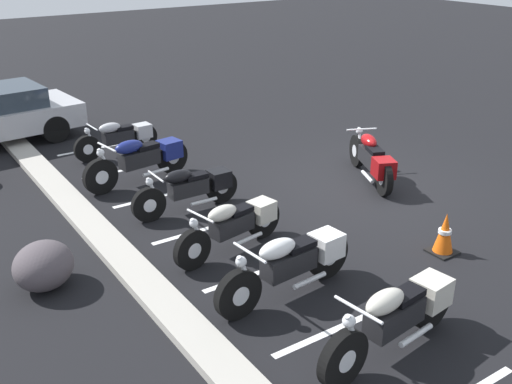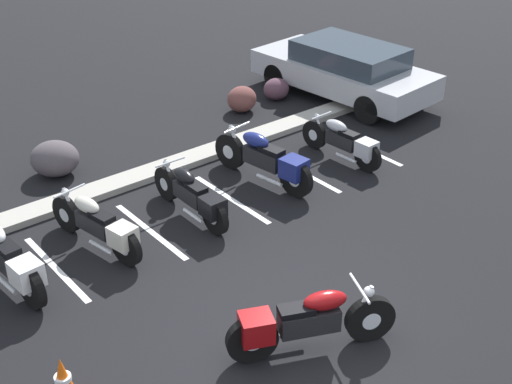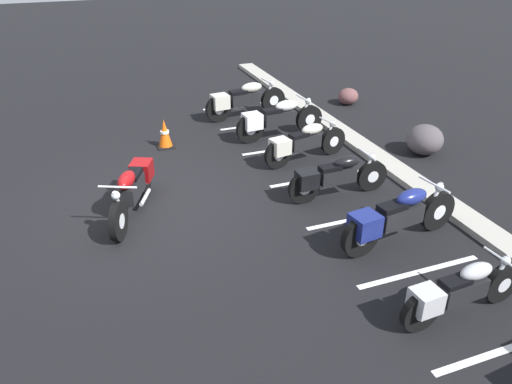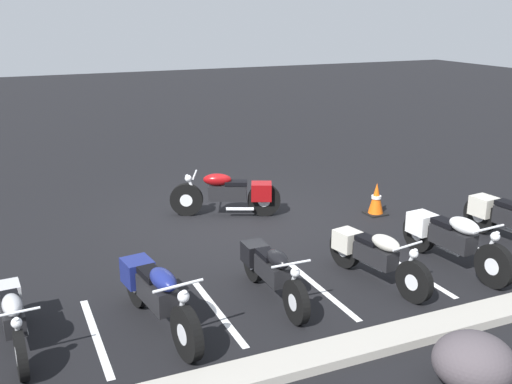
# 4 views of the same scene
# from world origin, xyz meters

# --- Properties ---
(ground) EXTENTS (60.00, 60.00, 0.00)m
(ground) POSITION_xyz_m (0.00, 0.00, 0.00)
(ground) COLOR black
(motorcycle_maroon_featured) EXTENTS (2.08, 1.09, 0.88)m
(motorcycle_maroon_featured) POSITION_xyz_m (0.01, -0.28, 0.47)
(motorcycle_maroon_featured) COLOR black
(motorcycle_maroon_featured) RESTS_ON ground
(parked_bike_0) EXTENTS (0.69, 2.30, 0.91)m
(parked_bike_0) POSITION_xyz_m (-3.98, 3.17, 0.48)
(parked_bike_0) COLOR black
(parked_bike_0) RESTS_ON ground
(parked_bike_1) EXTENTS (0.64, 2.28, 0.90)m
(parked_bike_1) POSITION_xyz_m (-2.33, 3.44, 0.48)
(parked_bike_1) COLOR black
(parked_bike_1) RESTS_ON ground
(parked_bike_2) EXTENTS (0.71, 2.06, 0.82)m
(parked_bike_2) POSITION_xyz_m (-0.86, 3.43, 0.43)
(parked_bike_2) COLOR black
(parked_bike_2) RESTS_ON ground
(parked_bike_3) EXTENTS (0.57, 2.04, 0.80)m
(parked_bike_3) POSITION_xyz_m (0.80, 3.30, 0.43)
(parked_bike_3) COLOR black
(parked_bike_3) RESTS_ON ground
(parked_bike_4) EXTENTS (0.73, 2.29, 0.91)m
(parked_bike_4) POSITION_xyz_m (2.52, 3.45, 0.48)
(parked_bike_4) COLOR black
(parked_bike_4) RESTS_ON ground
(parked_bike_5) EXTENTS (0.55, 1.95, 0.77)m
(parked_bike_5) POSITION_xyz_m (4.26, 3.21, 0.41)
(parked_bike_5) COLOR black
(parked_bike_5) RESTS_ON ground
(concrete_curb) EXTENTS (18.00, 0.50, 0.12)m
(concrete_curb) POSITION_xyz_m (0.00, 5.04, 0.06)
(concrete_curb) COLOR #A8A399
(concrete_curb) RESTS_ON ground
(landscape_rock_1) EXTENTS (1.20, 1.19, 0.66)m
(landscape_rock_1) POSITION_xyz_m (-0.30, 6.18, 0.33)
(landscape_rock_1) COLOR #4B4449
(landscape_rock_1) RESTS_ON ground
(landscape_rock_2) EXTENTS (0.79, 0.81, 0.46)m
(landscape_rock_2) POSITION_xyz_m (-3.97, 6.36, 0.23)
(landscape_rock_2) COLOR brown
(landscape_rock_2) RESTS_ON ground
(traffic_cone) EXTENTS (0.40, 0.40, 0.66)m
(traffic_cone) POSITION_xyz_m (-2.72, 0.83, 0.31)
(traffic_cone) COLOR black
(traffic_cone) RESTS_ON ground
(stall_line_0) EXTENTS (0.10, 2.10, 0.00)m
(stall_line_0) POSITION_xyz_m (-4.96, 3.39, 0.00)
(stall_line_0) COLOR white
(stall_line_0) RESTS_ON ground
(stall_line_1) EXTENTS (0.10, 2.10, 0.00)m
(stall_line_1) POSITION_xyz_m (-3.30, 3.39, 0.00)
(stall_line_1) COLOR white
(stall_line_1) RESTS_ON ground
(stall_line_2) EXTENTS (0.10, 2.10, 0.00)m
(stall_line_2) POSITION_xyz_m (-1.65, 3.39, 0.00)
(stall_line_2) COLOR white
(stall_line_2) RESTS_ON ground
(stall_line_3) EXTENTS (0.10, 2.10, 0.00)m
(stall_line_3) POSITION_xyz_m (0.01, 3.39, 0.00)
(stall_line_3) COLOR white
(stall_line_3) RESTS_ON ground
(stall_line_4) EXTENTS (0.10, 2.10, 0.00)m
(stall_line_4) POSITION_xyz_m (1.66, 3.39, 0.00)
(stall_line_4) COLOR white
(stall_line_4) RESTS_ON ground
(stall_line_5) EXTENTS (0.10, 2.10, 0.00)m
(stall_line_5) POSITION_xyz_m (3.32, 3.39, 0.00)
(stall_line_5) COLOR white
(stall_line_5) RESTS_ON ground
(stall_line_6) EXTENTS (0.10, 2.10, 0.00)m
(stall_line_6) POSITION_xyz_m (4.97, 3.39, 0.00)
(stall_line_6) COLOR white
(stall_line_6) RESTS_ON ground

